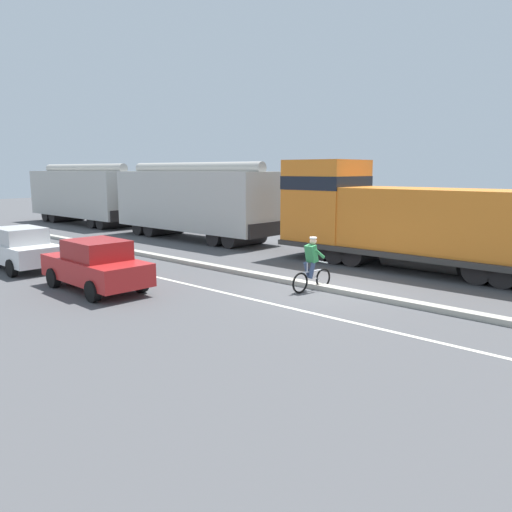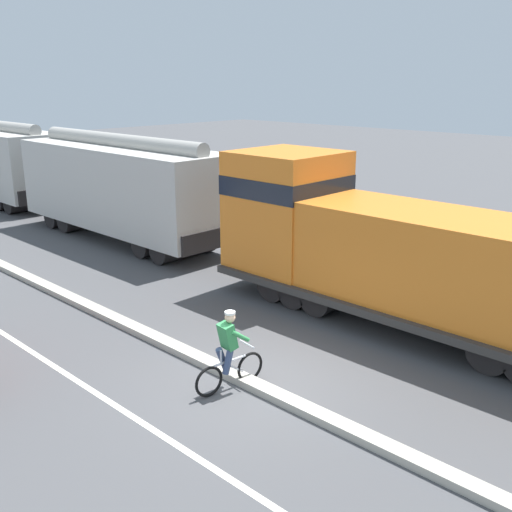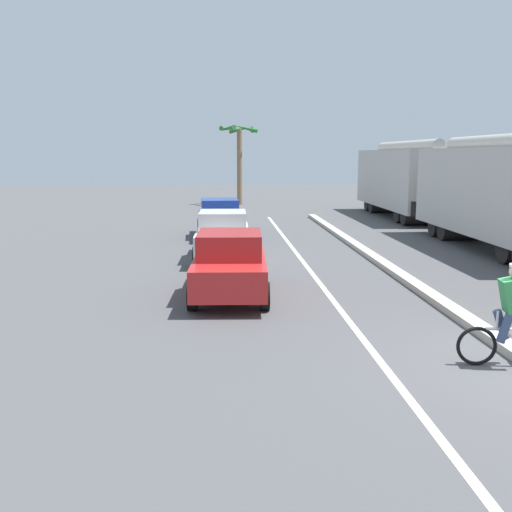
% 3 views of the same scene
% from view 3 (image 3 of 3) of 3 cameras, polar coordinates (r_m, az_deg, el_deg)
% --- Properties ---
extents(median_curb, '(0.36, 36.00, 0.16)m').
position_cam_3_polar(median_curb, '(16.24, 14.90, -2.67)').
color(median_curb, '#B2AD9E').
rests_on(median_curb, ground).
extents(lane_stripe, '(0.14, 36.00, 0.01)m').
position_cam_3_polar(lane_stripe, '(15.67, 6.51, -3.13)').
color(lane_stripe, silver).
rests_on(lane_stripe, ground).
extents(hopper_car_lead, '(2.90, 10.60, 4.18)m').
position_cam_3_polar(hopper_car_lead, '(23.36, 22.52, 5.54)').
color(hopper_car_lead, '#BCB9B2').
rests_on(hopper_car_lead, ground).
extents(hopper_car_middle, '(2.90, 10.60, 4.18)m').
position_cam_3_polar(hopper_car_middle, '(34.16, 14.03, 7.06)').
color(hopper_car_middle, '#BBB8B1').
rests_on(hopper_car_middle, ground).
extents(parked_car_red, '(1.96, 4.26, 1.62)m').
position_cam_3_polar(parked_car_red, '(14.58, -2.51, -0.78)').
color(parked_car_red, red).
rests_on(parked_car_red, ground).
extents(parked_car_white, '(1.90, 4.24, 1.62)m').
position_cam_3_polar(parked_car_white, '(19.80, -3.17, 1.98)').
color(parked_car_white, silver).
rests_on(parked_car_white, ground).
extents(parked_car_blue, '(1.98, 4.27, 1.62)m').
position_cam_3_polar(parked_car_blue, '(25.24, -3.49, 3.64)').
color(parked_car_blue, '#28479E').
rests_on(parked_car_blue, ground).
extents(cyclist, '(1.70, 0.52, 1.71)m').
position_cam_3_polar(cyclist, '(10.65, 23.05, -5.47)').
color(cyclist, black).
rests_on(cyclist, ground).
extents(palm_tree_near, '(2.63, 2.67, 5.54)m').
position_cam_3_polar(palm_tree_near, '(41.84, -1.60, 10.54)').
color(palm_tree_near, '#846647').
rests_on(palm_tree_near, ground).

